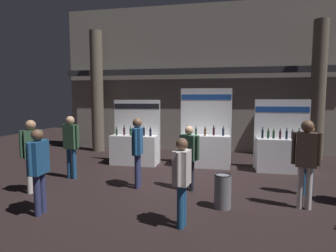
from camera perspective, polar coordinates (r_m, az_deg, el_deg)
name	(u,v)px	position (r m, az deg, el deg)	size (l,w,h in m)	color
ground_plane	(187,182)	(7.59, 3.86, -11.53)	(24.00, 24.00, 0.00)	black
hall_colonnade	(201,80)	(11.82, 6.78, 9.36)	(11.89, 1.27, 6.14)	gray
exhibitor_booth_0	(135,147)	(9.55, -6.91, -4.36)	(1.66, 0.66, 2.20)	white
exhibitor_booth_1	(205,147)	(9.23, 7.64, -4.36)	(1.70, 0.66, 2.59)	white
exhibitor_booth_2	(282,152)	(9.22, 22.57, -5.04)	(1.65, 0.66, 2.22)	white
trash_bin	(223,191)	(5.92, 11.22, -13.06)	(0.35, 0.35, 0.71)	slate
visitor_0	(32,150)	(7.27, -26.31, -4.47)	(0.40, 0.41, 1.75)	silver
visitor_1	(306,156)	(6.23, 26.62, -5.59)	(0.54, 0.30, 1.82)	silver
visitor_3	(71,142)	(8.17, -19.44, -3.07)	(0.53, 0.27, 1.76)	navy
visitor_4	(39,164)	(5.89, -25.16, -7.15)	(0.23, 0.60, 1.67)	navy
visitor_6	(308,154)	(7.16, 26.94, -5.19)	(0.50, 0.22, 1.66)	navy
visitor_7	(182,175)	(4.85, 2.87, -10.13)	(0.30, 0.49, 1.58)	navy
visitor_8	(138,146)	(6.96, -6.31, -4.23)	(0.24, 0.56, 1.76)	navy
visitor_9	(189,152)	(6.78, 4.36, -5.39)	(0.53, 0.44, 1.58)	#23232D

